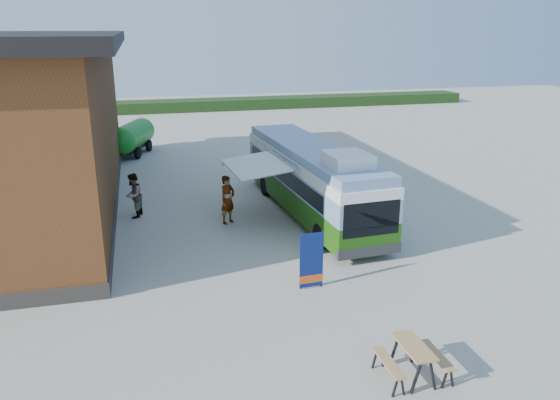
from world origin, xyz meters
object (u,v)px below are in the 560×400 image
object	(u,v)px
picnic_table	(413,354)
banner	(311,266)
person_a	(228,200)
person_b	(133,196)
slurry_tanker	(133,136)
bus	(311,177)

from	to	relation	value
picnic_table	banner	bearing A→B (deg)	100.13
banner	person_a	world-z (taller)	person_a
picnic_table	person_a	distance (m)	11.64
picnic_table	person_b	bearing A→B (deg)	115.22
banner	person_b	world-z (taller)	person_b
person_a	person_b	world-z (taller)	person_a
banner	person_b	distance (m)	9.72
picnic_table	person_b	world-z (taller)	person_b
person_a	person_b	distance (m)	4.11
banner	person_b	size ratio (longest dim) A/B	0.94
banner	person_a	size ratio (longest dim) A/B	0.89
person_a	slurry_tanker	distance (m)	14.48
picnic_table	person_b	size ratio (longest dim) A/B	0.78
person_b	slurry_tanker	size ratio (longest dim) A/B	0.36
person_b	bus	bearing A→B (deg)	96.27
slurry_tanker	bus	bearing A→B (deg)	-42.40
bus	person_b	distance (m)	7.55
bus	picnic_table	size ratio (longest dim) A/B	7.66
picnic_table	bus	bearing A→B (deg)	84.06
bus	picnic_table	world-z (taller)	bus
picnic_table	slurry_tanker	bearing A→B (deg)	103.75
banner	slurry_tanker	bearing A→B (deg)	100.77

